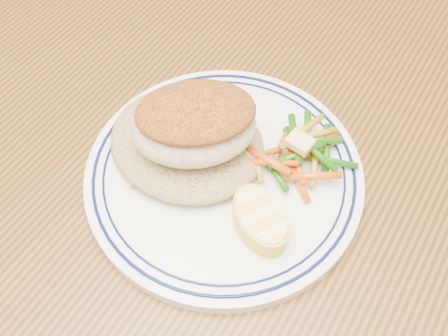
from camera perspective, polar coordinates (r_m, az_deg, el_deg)
dining_table at (r=0.57m, az=4.90°, el=-7.29°), size 1.50×0.90×0.75m
plate at (r=0.48m, az=0.00°, el=-0.70°), size 0.27×0.27×0.02m
rice_pilaf at (r=0.48m, az=-4.32°, el=3.19°), size 0.15×0.14×0.03m
fish_fillet at (r=0.44m, az=-3.37°, el=5.04°), size 0.14×0.13×0.06m
vegetable_pile at (r=0.48m, az=8.74°, el=1.80°), size 0.10×0.10×0.03m
butter_pat at (r=0.46m, az=8.67°, el=2.92°), size 0.02×0.02×0.01m
lemon_wedge at (r=0.43m, az=4.17°, el=-5.88°), size 0.08×0.08×0.03m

